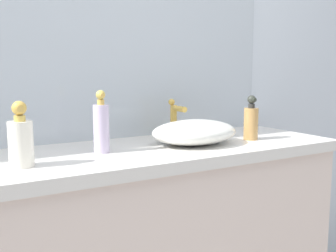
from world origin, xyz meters
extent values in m
cube|color=silver|center=(0.00, 0.73, 1.30)|extent=(6.00, 0.06, 2.60)
cube|color=silver|center=(0.11, 0.43, 0.88)|extent=(1.64, 0.52, 0.04)
cube|color=#B2BCC6|center=(0.11, 0.69, 1.46)|extent=(1.56, 0.01, 1.11)
ellipsoid|color=silver|center=(0.34, 0.40, 0.95)|extent=(0.36, 0.27, 0.10)
cylinder|color=gold|center=(0.34, 0.56, 0.98)|extent=(0.03, 0.03, 0.14)
cylinder|color=gold|center=(0.34, 0.52, 1.04)|extent=(0.02, 0.09, 0.02)
sphere|color=gold|center=(0.34, 0.58, 1.06)|extent=(0.03, 0.03, 0.03)
cylinder|color=white|center=(-0.32, 0.35, 0.98)|extent=(0.08, 0.08, 0.14)
cylinder|color=gold|center=(-0.32, 0.35, 1.06)|extent=(0.03, 0.03, 0.02)
sphere|color=gold|center=(-0.32, 0.35, 1.09)|extent=(0.04, 0.04, 0.04)
cylinder|color=gold|center=(-0.32, 0.34, 1.09)|extent=(0.02, 0.02, 0.02)
cylinder|color=silver|center=(-0.03, 0.43, 0.99)|extent=(0.06, 0.06, 0.17)
cylinder|color=gold|center=(-0.03, 0.43, 1.09)|extent=(0.03, 0.03, 0.02)
sphere|color=gold|center=(-0.03, 0.43, 1.11)|extent=(0.03, 0.03, 0.03)
cylinder|color=gold|center=(-0.03, 0.42, 1.11)|extent=(0.02, 0.02, 0.02)
cylinder|color=#B5874C|center=(0.61, 0.37, 0.97)|extent=(0.06, 0.06, 0.13)
cylinder|color=#2C2C29|center=(0.61, 0.37, 1.05)|extent=(0.03, 0.03, 0.02)
sphere|color=#2F332B|center=(0.61, 0.37, 1.08)|extent=(0.04, 0.04, 0.04)
cylinder|color=#2E3329|center=(0.61, 0.35, 1.08)|extent=(0.02, 0.02, 0.02)
camera|label=1|loc=(-0.53, -0.90, 1.20)|focal=42.73mm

